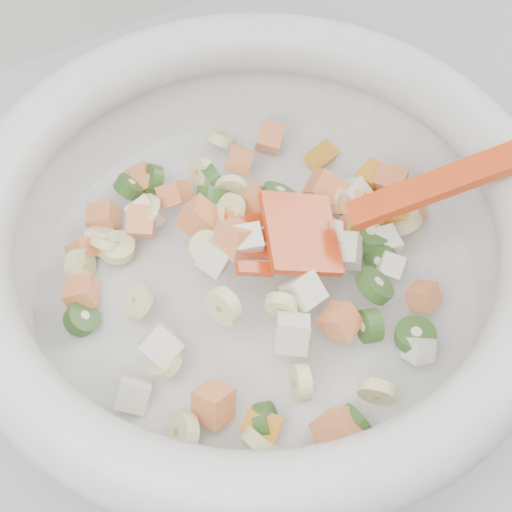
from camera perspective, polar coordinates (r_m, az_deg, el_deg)
counter at (r=1.00m, az=-6.04°, el=-16.69°), size 2.00×0.60×0.90m
mixing_bowl at (r=0.54m, az=0.05°, el=0.84°), size 0.45×0.41×0.15m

